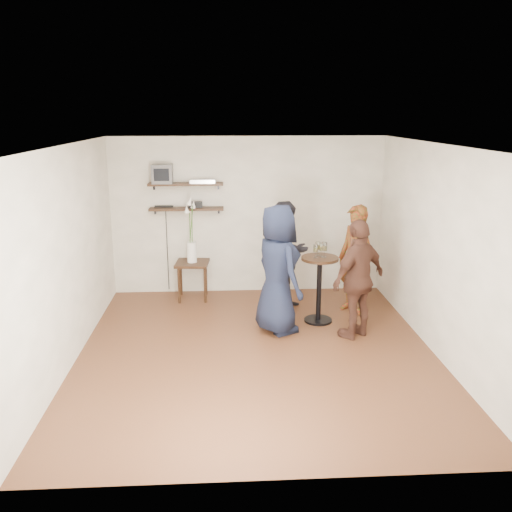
{
  "coord_description": "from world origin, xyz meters",
  "views": [
    {
      "loc": [
        -0.38,
        -6.36,
        2.96
      ],
      "look_at": [
        0.01,
        0.4,
        1.16
      ],
      "focal_mm": 38.0,
      "sensor_mm": 36.0,
      "label": 1
    }
  ],
  "objects": [
    {
      "name": "drinks_table",
      "position": [
        0.96,
        1.0,
        0.63
      ],
      "size": [
        0.53,
        0.53,
        0.97
      ],
      "color": "black",
      "rests_on": "room"
    },
    {
      "name": "vase_lilies",
      "position": [
        -0.92,
        2.11,
        0.96
      ],
      "size": [
        0.2,
        0.21,
        1.07
      ],
      "rotation": [
        0.0,
        0.0,
        -0.08
      ],
      "color": "white",
      "rests_on": "side_table"
    },
    {
      "name": "dvd_deck",
      "position": [
        -0.73,
        2.38,
        1.9
      ],
      "size": [
        0.4,
        0.24,
        0.06
      ],
      "primitive_type": "cube",
      "color": "silver",
      "rests_on": "shelf_upper"
    },
    {
      "name": "person_navy",
      "position": [
        0.33,
        0.69,
        0.89
      ],
      "size": [
        0.89,
        1.03,
        1.78
      ],
      "primitive_type": "imported",
      "rotation": [
        0.0,
        0.0,
        2.03
      ],
      "color": "black",
      "rests_on": "room"
    },
    {
      "name": "wine_glass_bl",
      "position": [
        0.94,
        1.08,
        1.11
      ],
      "size": [
        0.07,
        0.07,
        0.21
      ],
      "color": "silver",
      "rests_on": "drinks_table"
    },
    {
      "name": "room",
      "position": [
        0.0,
        0.0,
        1.3
      ],
      "size": [
        4.58,
        5.08,
        2.68
      ],
      "color": "#4F2B19",
      "rests_on": "ground"
    },
    {
      "name": "shelf_lower",
      "position": [
        -1.0,
        2.38,
        1.45
      ],
      "size": [
        1.2,
        0.25,
        0.04
      ],
      "primitive_type": "cube",
      "color": "black",
      "rests_on": "room"
    },
    {
      "name": "shelf_upper",
      "position": [
        -1.0,
        2.38,
        1.85
      ],
      "size": [
        1.2,
        0.25,
        0.04
      ],
      "primitive_type": "cube",
      "color": "black",
      "rests_on": "room"
    },
    {
      "name": "person_dark",
      "position": [
        0.55,
        1.58,
        0.84
      ],
      "size": [
        1.04,
        0.99,
        1.68
      ],
      "primitive_type": "imported",
      "rotation": [
        0.0,
        0.0,
        0.62
      ],
      "color": "black",
      "rests_on": "room"
    },
    {
      "name": "wine_glass_fr",
      "position": [
        1.02,
        0.98,
        1.12
      ],
      "size": [
        0.07,
        0.07,
        0.22
      ],
      "color": "silver",
      "rests_on": "drinks_table"
    },
    {
      "name": "wine_glass_br",
      "position": [
        0.99,
        1.02,
        1.11
      ],
      "size": [
        0.07,
        0.07,
        0.2
      ],
      "color": "silver",
      "rests_on": "drinks_table"
    },
    {
      "name": "person_brown",
      "position": [
        1.39,
        0.44,
        0.81
      ],
      "size": [
        1.0,
        0.89,
        1.63
      ],
      "primitive_type": "imported",
      "rotation": [
        0.0,
        0.0,
        3.78
      ],
      "color": "#4C2B20",
      "rests_on": "room"
    },
    {
      "name": "person_plaid",
      "position": [
        1.56,
        1.38,
        0.83
      ],
      "size": [
        0.65,
        0.72,
        1.65
      ],
      "primitive_type": "imported",
      "rotation": [
        0.0,
        0.0,
        -1.01
      ],
      "color": "#B01914",
      "rests_on": "room"
    },
    {
      "name": "radio",
      "position": [
        -0.85,
        2.38,
        1.52
      ],
      "size": [
        0.22,
        0.1,
        0.1
      ],
      "primitive_type": "cube",
      "color": "black",
      "rests_on": "shelf_lower"
    },
    {
      "name": "crt_monitor",
      "position": [
        -1.36,
        2.38,
        2.02
      ],
      "size": [
        0.32,
        0.3,
        0.3
      ],
      "primitive_type": "cube",
      "color": "#59595B",
      "rests_on": "shelf_upper"
    },
    {
      "name": "side_table",
      "position": [
        -0.92,
        2.11,
        0.52
      ],
      "size": [
        0.56,
        0.56,
        0.62
      ],
      "rotation": [
        0.0,
        0.0,
        -0.08
      ],
      "color": "black",
      "rests_on": "room"
    },
    {
      "name": "power_strip",
      "position": [
        -1.37,
        2.42,
        1.48
      ],
      "size": [
        0.3,
        0.05,
        0.03
      ],
      "primitive_type": "cube",
      "color": "black",
      "rests_on": "shelf_lower"
    },
    {
      "name": "wine_glass_fl",
      "position": [
        0.89,
        0.98,
        1.1
      ],
      "size": [
        0.06,
        0.06,
        0.19
      ],
      "color": "silver",
      "rests_on": "drinks_table"
    }
  ]
}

